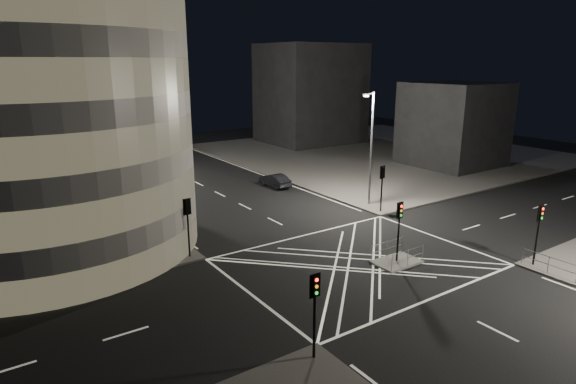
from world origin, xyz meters
TOP-DOWN VIEW (x-y plane):
  - ground at (0.00, 0.00)m, footprint 120.00×120.00m
  - sidewalk_far_right at (29.00, 27.00)m, footprint 42.00×42.00m
  - central_island at (2.00, -1.50)m, footprint 3.00×2.00m
  - building_right_far at (26.00, 40.00)m, footprint 14.00×12.00m
  - building_right_near at (30.00, 16.00)m, footprint 10.00×10.00m
  - building_far_end at (-4.00, 58.00)m, footprint 18.00×8.00m
  - tree_a at (-10.50, 9.00)m, footprint 3.99×3.99m
  - tree_b at (-10.50, 15.00)m, footprint 4.55×4.55m
  - tree_c at (-10.50, 21.00)m, footprint 3.96×3.96m
  - tree_d at (-10.50, 27.00)m, footprint 5.68×5.68m
  - tree_e at (-10.50, 33.00)m, footprint 4.37×4.37m
  - traffic_signal_fl at (-8.80, 6.80)m, footprint 0.55×0.22m
  - traffic_signal_nl at (-8.80, -6.80)m, footprint 0.55×0.22m
  - traffic_signal_fr at (8.80, 6.80)m, footprint 0.55×0.22m
  - traffic_signal_nr at (8.80, -6.80)m, footprint 0.55×0.22m
  - traffic_signal_island at (2.00, -1.50)m, footprint 0.55×0.22m
  - street_lamp_left_near at (-9.44, 12.00)m, footprint 1.25×0.25m
  - street_lamp_left_far at (-9.44, 30.00)m, footprint 1.25×0.25m
  - street_lamp_right_far at (9.44, 9.00)m, footprint 1.25×0.25m
  - railing_island_south at (2.00, -2.40)m, footprint 2.80×0.06m
  - railing_island_north at (2.00, -0.60)m, footprint 2.80×0.06m
  - sedan at (6.04, 19.38)m, footprint 1.54×4.16m

SIDE VIEW (x-z plane):
  - ground at x=0.00m, z-range 0.00..0.00m
  - sidewalk_far_right at x=29.00m, z-range 0.00..0.15m
  - central_island at x=2.00m, z-range 0.00..0.15m
  - sedan at x=6.04m, z-range 0.00..1.36m
  - railing_island_south at x=2.00m, z-range 0.15..1.25m
  - railing_island_north at x=2.00m, z-range 0.15..1.25m
  - traffic_signal_fl at x=-8.80m, z-range 0.91..4.91m
  - traffic_signal_nl at x=-8.80m, z-range 0.91..4.91m
  - traffic_signal_fr at x=8.80m, z-range 0.91..4.91m
  - traffic_signal_nr at x=8.80m, z-range 0.91..4.91m
  - traffic_signal_island at x=2.00m, z-range 0.91..4.91m
  - tree_e at x=-10.50m, z-range 0.86..7.33m
  - tree_a at x=-10.50m, z-range 1.35..8.38m
  - tree_c at x=-10.50m, z-range 1.37..8.41m
  - tree_b at x=-10.50m, z-range 1.29..8.83m
  - building_right_near at x=30.00m, z-range 0.15..10.15m
  - tree_d at x=-10.50m, z-range 1.16..9.73m
  - street_lamp_left_near at x=-9.44m, z-range 0.54..10.54m
  - street_lamp_left_far at x=-9.44m, z-range 0.54..10.54m
  - street_lamp_right_far at x=9.44m, z-range 0.54..10.54m
  - building_right_far at x=26.00m, z-range 0.15..15.15m
  - building_far_end at x=-4.00m, z-range 0.00..18.00m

